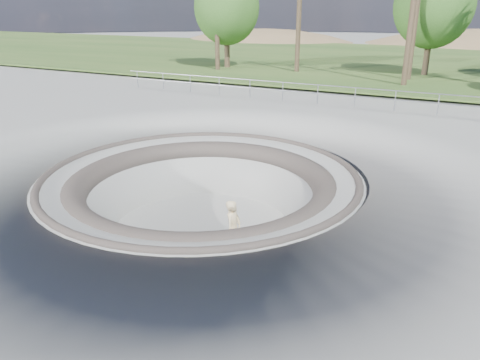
{
  "coord_description": "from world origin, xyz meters",
  "views": [
    {
      "loc": [
        7.51,
        -12.11,
        5.17
      ],
      "look_at": [
        1.22,
        0.38,
        -0.1
      ],
      "focal_mm": 35.0,
      "sensor_mm": 36.0,
      "label": 1
    }
  ],
  "objects": [
    {
      "name": "ground",
      "position": [
        0.0,
        0.0,
        0.0
      ],
      "size": [
        180.0,
        180.0,
        0.0
      ],
      "primitive_type": "plane",
      "color": "gray",
      "rests_on": "ground"
    },
    {
      "name": "skate_bowl",
      "position": [
        0.0,
        0.0,
        -1.83
      ],
      "size": [
        14.0,
        14.0,
        4.1
      ],
      "color": "gray",
      "rests_on": "ground"
    },
    {
      "name": "grass_strip",
      "position": [
        0.0,
        34.0,
        0.22
      ],
      "size": [
        180.0,
        36.0,
        0.12
      ],
      "color": "#304F1F",
      "rests_on": "ground"
    },
    {
      "name": "distant_hills",
      "position": [
        3.78,
        57.17,
        -7.02
      ],
      "size": [
        103.2,
        45.0,
        28.6
      ],
      "color": "brown",
      "rests_on": "ground"
    },
    {
      "name": "safety_railing",
      "position": [
        0.0,
        12.0,
        0.69
      ],
      "size": [
        25.0,
        0.06,
        1.03
      ],
      "color": "gray",
      "rests_on": "ground"
    },
    {
      "name": "skateboard",
      "position": [
        1.85,
        -1.32,
        -1.83
      ],
      "size": [
        0.85,
        0.45,
        0.08
      ],
      "color": "olive",
      "rests_on": "ground"
    },
    {
      "name": "skater",
      "position": [
        1.85,
        -1.32,
        -0.94
      ],
      "size": [
        0.46,
        0.67,
        1.76
      ],
      "primitive_type": "imported",
      "rotation": [
        0.0,
        0.0,
        1.64
      ],
      "color": "beige",
      "rests_on": "skateboard"
    },
    {
      "name": "bushy_tree_left",
      "position": [
        -11.24,
        22.76,
        4.91
      ],
      "size": [
        5.3,
        4.82,
        7.65
      ],
      "color": "#4F402D",
      "rests_on": "ground"
    },
    {
      "name": "bushy_tree_mid",
      "position": [
        3.9,
        25.45,
        5.11
      ],
      "size": [
        5.53,
        5.02,
        7.97
      ],
      "color": "#4F402D",
      "rests_on": "ground"
    }
  ]
}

